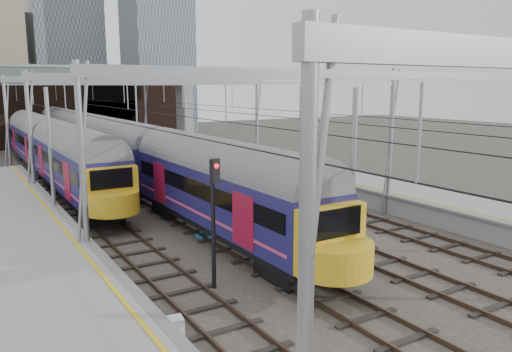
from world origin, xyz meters
TOP-DOWN VIEW (x-y plane):
  - ground at (0.00, 0.00)m, footprint 160.00×160.00m
  - platform_left at (-10.18, 2.50)m, footprint 4.32×55.00m
  - tracks at (0.00, 15.00)m, footprint 14.40×80.00m
  - overhead_line at (0.00, 21.49)m, footprint 16.80×80.00m
  - retaining_wall at (1.40, 51.93)m, footprint 28.00×2.75m
  - overbridge at (0.00, 46.00)m, footprint 28.00×3.00m
  - city_skyline at (2.73, 70.48)m, footprint 37.50×27.50m
  - train_main at (-2.00, 32.20)m, footprint 2.74×63.32m
  - train_second at (-6.00, 27.99)m, footprint 2.73×31.63m
  - signal_near_left at (-4.88, 3.55)m, footprint 0.37×0.46m
  - relay_cabinet at (-7.80, 0.20)m, footprint 0.58×0.51m
  - equip_cover_a at (1.34, 8.00)m, footprint 0.94×0.81m
  - equip_cover_b at (-2.38, 9.35)m, footprint 1.01×0.77m
  - equip_cover_c at (4.21, 9.05)m, footprint 0.98×0.70m

SIDE VIEW (x-z plane):
  - ground at x=0.00m, z-range 0.00..0.00m
  - tracks at x=0.00m, z-range -0.09..0.13m
  - equip_cover_a at x=1.34m, z-range 0.00..0.09m
  - equip_cover_b at x=-2.38m, z-range 0.00..0.11m
  - equip_cover_c at x=4.21m, z-range 0.00..0.11m
  - relay_cabinet at x=-7.80m, z-range 0.00..1.03m
  - platform_left at x=-10.18m, z-range -0.01..1.11m
  - train_second at x=-6.00m, z-range 0.08..4.81m
  - train_main at x=-2.00m, z-range 0.08..4.82m
  - signal_near_left at x=-4.88m, z-range 0.63..5.27m
  - retaining_wall at x=1.40m, z-range -0.17..8.83m
  - overhead_line at x=0.00m, z-range 2.57..10.57m
  - overbridge at x=0.00m, z-range 2.64..11.89m
  - city_skyline at x=2.73m, z-range -12.91..47.09m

